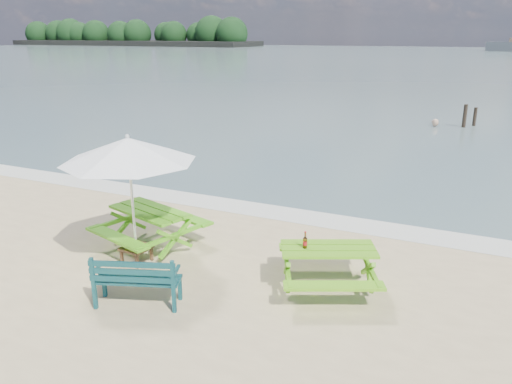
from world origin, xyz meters
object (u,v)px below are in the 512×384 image
at_px(picnic_table_right, 327,269).
at_px(park_bench, 138,289).
at_px(swimmer, 433,138).
at_px(picnic_table_left, 151,229).
at_px(beer_bottle, 305,243).
at_px(side_table, 137,254).
at_px(patio_umbrella, 128,150).

relative_size(picnic_table_right, park_bench, 1.56).
height_order(picnic_table_right, swimmer, picnic_table_right).
bearing_deg(picnic_table_left, beer_bottle, -5.40).
height_order(picnic_table_left, side_table, picnic_table_left).
distance_m(picnic_table_right, swimmer, 16.43).
bearing_deg(patio_umbrella, picnic_table_right, 8.49).
bearing_deg(beer_bottle, patio_umbrella, -173.61).
bearing_deg(picnic_table_right, park_bench, -145.62).
bearing_deg(side_table, swimmer, 78.58).
xyz_separation_m(picnic_table_left, side_table, (0.14, -0.65, -0.22)).
xyz_separation_m(picnic_table_left, park_bench, (1.10, -1.84, -0.13)).
relative_size(picnic_table_right, patio_umbrella, 0.84).
bearing_deg(park_bench, side_table, 128.69).
distance_m(beer_bottle, swimmer, 16.63).
xyz_separation_m(patio_umbrella, swimmer, (3.42, 16.92, -2.61)).
xyz_separation_m(side_table, beer_bottle, (3.10, 0.35, 0.65)).
xyz_separation_m(picnic_table_left, patio_umbrella, (0.14, -0.65, 1.72)).
bearing_deg(patio_umbrella, swimmer, 78.58).
distance_m(side_table, patio_umbrella, 1.94).
bearing_deg(swimmer, beer_bottle, -91.11).
bearing_deg(picnic_table_right, picnic_table_left, 177.77).
relative_size(picnic_table_left, picnic_table_right, 1.02).
bearing_deg(swimmer, picnic_table_right, -89.93).
bearing_deg(park_bench, swimmer, 82.24).
bearing_deg(picnic_table_left, swimmer, 77.64).
height_order(picnic_table_right, park_bench, park_bench).
xyz_separation_m(side_table, patio_umbrella, (0.00, -0.00, 1.94)).
xyz_separation_m(picnic_table_right, beer_bottle, (-0.34, -0.17, 0.46)).
height_order(picnic_table_left, swimmer, picnic_table_left).
height_order(park_bench, swimmer, park_bench).
height_order(park_bench, patio_umbrella, patio_umbrella).
relative_size(beer_bottle, swimmer, 0.16).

